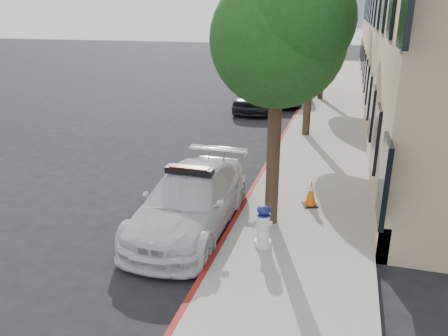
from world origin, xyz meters
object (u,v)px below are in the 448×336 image
at_px(parked_car_far, 288,88).
at_px(traffic_cone, 311,193).
at_px(fire_hydrant, 263,226).
at_px(parked_car_mid, 258,95).
at_px(police_car, 190,200).

xyz_separation_m(parked_car_far, traffic_cone, (2.51, -13.91, -0.32)).
bearing_deg(traffic_cone, parked_car_far, 100.22).
bearing_deg(parked_car_far, fire_hydrant, -88.00).
distance_m(parked_car_mid, traffic_cone, 12.10).
bearing_deg(police_car, parked_car_far, 89.77).
relative_size(police_car, fire_hydrant, 5.14).
relative_size(parked_car_mid, traffic_cone, 6.75).
bearing_deg(fire_hydrant, parked_car_far, 114.93).
height_order(fire_hydrant, traffic_cone, fire_hydrant).
bearing_deg(fire_hydrant, police_car, 179.74).
height_order(police_car, parked_car_mid, parked_car_mid).
relative_size(parked_car_far, traffic_cone, 7.13).
height_order(parked_car_mid, traffic_cone, parked_car_mid).
bearing_deg(parked_car_far, traffic_cone, -83.88).
xyz_separation_m(police_car, traffic_cone, (2.61, 1.66, -0.19)).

